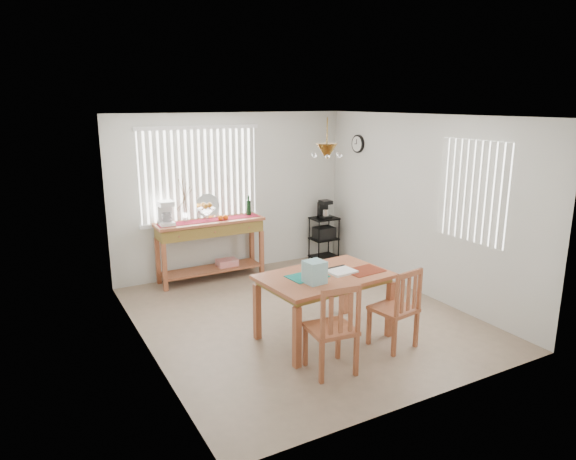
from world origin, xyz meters
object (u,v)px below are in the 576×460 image
sideboard (211,235)px  cart_items (324,210)px  chair_right (396,309)px  chair_left (333,329)px  wire_cart (324,234)px  dining_table (324,282)px

sideboard → cart_items: 2.13m
sideboard → chair_right: bearing=-72.6°
sideboard → chair_left: size_ratio=1.71×
wire_cart → chair_right: size_ratio=0.80×
dining_table → sideboard: bearing=99.2°
sideboard → wire_cart: size_ratio=2.22×
sideboard → cart_items: cart_items is taller
sideboard → dining_table: size_ratio=1.09×
cart_items → chair_left: bearing=-121.3°
wire_cart → dining_table: size_ratio=0.49×
dining_table → chair_right: size_ratio=1.63×
wire_cart → chair_right: 3.44m
sideboard → chair_left: 3.39m
cart_items → chair_left: (-2.07, -3.40, -0.42)m
sideboard → cart_items: size_ratio=5.39×
dining_table → chair_left: bearing=-116.5°
sideboard → dining_table: (0.43, -2.64, -0.02)m
wire_cart → dining_table: dining_table is taller
wire_cart → chair_right: (-1.11, -3.26, 0.01)m
dining_table → wire_cart: bearing=57.3°
chair_right → cart_items: bearing=71.3°
chair_left → wire_cart: bearing=58.6°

